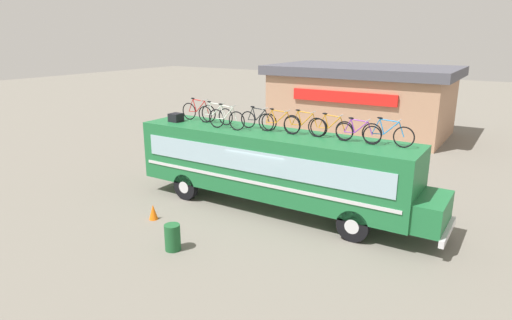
{
  "coord_description": "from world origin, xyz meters",
  "views": [
    {
      "loc": [
        8.13,
        -13.96,
        6.59
      ],
      "look_at": [
        -0.65,
        0.0,
        1.87
      ],
      "focal_mm": 30.7,
      "sensor_mm": 36.0,
      "label": 1
    }
  ],
  "objects_px": {
    "rooftop_bicycle_6": "(304,125)",
    "bus": "(274,165)",
    "traffic_cone": "(153,212)",
    "rooftop_bicycle_3": "(226,119)",
    "rooftop_bicycle_4": "(258,120)",
    "rooftop_bicycle_2": "(215,115)",
    "trash_bin": "(173,237)",
    "rooftop_bicycle_9": "(387,134)",
    "luggage_bag_1": "(176,117)",
    "rooftop_bicycle_7": "(331,128)",
    "rooftop_bicycle_1": "(199,112)",
    "rooftop_bicycle_5": "(279,123)",
    "rooftop_bicycle_8": "(358,132)"
  },
  "relations": [
    {
      "from": "rooftop_bicycle_2",
      "to": "bus",
      "type": "bearing_deg",
      "value": -4.21
    },
    {
      "from": "rooftop_bicycle_5",
      "to": "trash_bin",
      "type": "relative_size",
      "value": 2.07
    },
    {
      "from": "rooftop_bicycle_3",
      "to": "rooftop_bicycle_9",
      "type": "xyz_separation_m",
      "value": [
        6.07,
        0.68,
        -0.02
      ]
    },
    {
      "from": "bus",
      "to": "rooftop_bicycle_7",
      "type": "relative_size",
      "value": 7.36
    },
    {
      "from": "trash_bin",
      "to": "traffic_cone",
      "type": "height_order",
      "value": "trash_bin"
    },
    {
      "from": "rooftop_bicycle_2",
      "to": "rooftop_bicycle_6",
      "type": "xyz_separation_m",
      "value": [
        4.07,
        0.01,
        0.0
      ]
    },
    {
      "from": "trash_bin",
      "to": "rooftop_bicycle_1",
      "type": "bearing_deg",
      "value": 120.19
    },
    {
      "from": "rooftop_bicycle_8",
      "to": "trash_bin",
      "type": "relative_size",
      "value": 1.89
    },
    {
      "from": "rooftop_bicycle_4",
      "to": "trash_bin",
      "type": "relative_size",
      "value": 1.89
    },
    {
      "from": "rooftop_bicycle_3",
      "to": "rooftop_bicycle_4",
      "type": "xyz_separation_m",
      "value": [
        1.08,
        0.62,
        -0.03
      ]
    },
    {
      "from": "trash_bin",
      "to": "rooftop_bicycle_8",
      "type": "bearing_deg",
      "value": 49.13
    },
    {
      "from": "rooftop_bicycle_1",
      "to": "rooftop_bicycle_8",
      "type": "distance_m",
      "value": 7.11
    },
    {
      "from": "rooftop_bicycle_3",
      "to": "rooftop_bicycle_8",
      "type": "distance_m",
      "value": 5.13
    },
    {
      "from": "rooftop_bicycle_9",
      "to": "luggage_bag_1",
      "type": "bearing_deg",
      "value": -176.28
    },
    {
      "from": "rooftop_bicycle_6",
      "to": "bus",
      "type": "bearing_deg",
      "value": -168.51
    },
    {
      "from": "rooftop_bicycle_3",
      "to": "rooftop_bicycle_9",
      "type": "relative_size",
      "value": 0.97
    },
    {
      "from": "rooftop_bicycle_1",
      "to": "rooftop_bicycle_3",
      "type": "bearing_deg",
      "value": -20.46
    },
    {
      "from": "rooftop_bicycle_5",
      "to": "rooftop_bicycle_7",
      "type": "height_order",
      "value": "rooftop_bicycle_5"
    },
    {
      "from": "rooftop_bicycle_7",
      "to": "trash_bin",
      "type": "relative_size",
      "value": 1.92
    },
    {
      "from": "rooftop_bicycle_4",
      "to": "rooftop_bicycle_9",
      "type": "bearing_deg",
      "value": 0.71
    },
    {
      "from": "luggage_bag_1",
      "to": "traffic_cone",
      "type": "distance_m",
      "value": 4.42
    },
    {
      "from": "traffic_cone",
      "to": "rooftop_bicycle_2",
      "type": "bearing_deg",
      "value": 84.77
    },
    {
      "from": "rooftop_bicycle_1",
      "to": "rooftop_bicycle_4",
      "type": "bearing_deg",
      "value": -2.39
    },
    {
      "from": "rooftop_bicycle_6",
      "to": "rooftop_bicycle_5",
      "type": "bearing_deg",
      "value": -173.46
    },
    {
      "from": "rooftop_bicycle_4",
      "to": "rooftop_bicycle_9",
      "type": "relative_size",
      "value": 0.93
    },
    {
      "from": "rooftop_bicycle_1",
      "to": "rooftop_bicycle_2",
      "type": "xyz_separation_m",
      "value": [
        0.99,
        -0.14,
        -0.02
      ]
    },
    {
      "from": "rooftop_bicycle_2",
      "to": "rooftop_bicycle_9",
      "type": "bearing_deg",
      "value": 0.61
    },
    {
      "from": "rooftop_bicycle_1",
      "to": "rooftop_bicycle_2",
      "type": "bearing_deg",
      "value": -8.2
    },
    {
      "from": "rooftop_bicycle_4",
      "to": "rooftop_bicycle_1",
      "type": "bearing_deg",
      "value": 177.61
    },
    {
      "from": "bus",
      "to": "rooftop_bicycle_2",
      "type": "bearing_deg",
      "value": 175.79
    },
    {
      "from": "luggage_bag_1",
      "to": "rooftop_bicycle_5",
      "type": "height_order",
      "value": "rooftop_bicycle_5"
    },
    {
      "from": "rooftop_bicycle_2",
      "to": "rooftop_bicycle_5",
      "type": "height_order",
      "value": "rooftop_bicycle_2"
    },
    {
      "from": "rooftop_bicycle_6",
      "to": "traffic_cone",
      "type": "relative_size",
      "value": 2.93
    },
    {
      "from": "luggage_bag_1",
      "to": "rooftop_bicycle_5",
      "type": "bearing_deg",
      "value": 4.65
    },
    {
      "from": "rooftop_bicycle_4",
      "to": "rooftop_bicycle_6",
      "type": "relative_size",
      "value": 0.95
    },
    {
      "from": "rooftop_bicycle_2",
      "to": "rooftop_bicycle_6",
      "type": "bearing_deg",
      "value": 0.11
    },
    {
      "from": "luggage_bag_1",
      "to": "trash_bin",
      "type": "height_order",
      "value": "luggage_bag_1"
    },
    {
      "from": "luggage_bag_1",
      "to": "rooftop_bicycle_3",
      "type": "height_order",
      "value": "rooftop_bicycle_3"
    },
    {
      "from": "bus",
      "to": "luggage_bag_1",
      "type": "xyz_separation_m",
      "value": [
        -4.67,
        -0.28,
        1.41
      ]
    },
    {
      "from": "rooftop_bicycle_4",
      "to": "rooftop_bicycle_7",
      "type": "height_order",
      "value": "rooftop_bicycle_7"
    },
    {
      "from": "luggage_bag_1",
      "to": "rooftop_bicycle_1",
      "type": "bearing_deg",
      "value": 41.39
    },
    {
      "from": "luggage_bag_1",
      "to": "traffic_cone",
      "type": "height_order",
      "value": "luggage_bag_1"
    },
    {
      "from": "bus",
      "to": "traffic_cone",
      "type": "bearing_deg",
      "value": -135.09
    },
    {
      "from": "luggage_bag_1",
      "to": "rooftop_bicycle_7",
      "type": "xyz_separation_m",
      "value": [
        6.81,
        0.56,
        0.2
      ]
    },
    {
      "from": "bus",
      "to": "rooftop_bicycle_7",
      "type": "height_order",
      "value": "rooftop_bicycle_7"
    },
    {
      "from": "bus",
      "to": "traffic_cone",
      "type": "distance_m",
      "value": 4.87
    },
    {
      "from": "bus",
      "to": "rooftop_bicycle_8",
      "type": "distance_m",
      "value": 3.54
    },
    {
      "from": "rooftop_bicycle_6",
      "to": "rooftop_bicycle_7",
      "type": "height_order",
      "value": "rooftop_bicycle_6"
    },
    {
      "from": "rooftop_bicycle_1",
      "to": "rooftop_bicycle_7",
      "type": "bearing_deg",
      "value": -0.72
    },
    {
      "from": "rooftop_bicycle_1",
      "to": "traffic_cone",
      "type": "relative_size",
      "value": 3.1
    }
  ]
}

